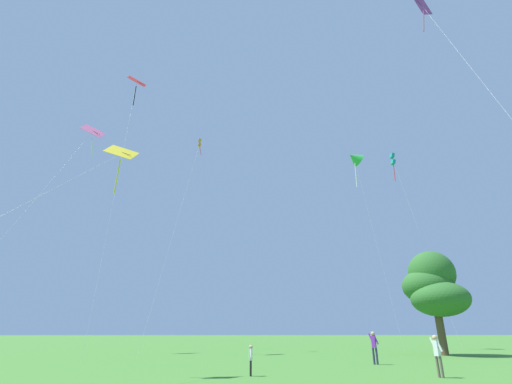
# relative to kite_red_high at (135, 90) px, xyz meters

# --- Properties ---
(kite_red_high) EXTENTS (3.25, 10.13, 26.71)m
(kite_red_high) POSITION_rel_kite_red_high_xyz_m (0.00, 0.00, 0.00)
(kite_red_high) COLOR red
(kite_red_high) RESTS_ON ground_plane
(kite_green_small) EXTENTS (2.48, 5.27, 22.69)m
(kite_green_small) POSITION_rel_kite_red_high_xyz_m (24.84, 8.03, -3.11)
(kite_green_small) COLOR green
(kite_green_small) RESTS_ON ground_plane
(kite_purple_streamer) EXTENTS (1.37, 10.30, 24.84)m
(kite_purple_streamer) POSITION_rel_kite_red_high_xyz_m (23.98, -12.31, -1.90)
(kite_purple_streamer) COLOR purple
(kite_purple_streamer) RESTS_ON ground_plane
(kite_teal_box) EXTENTS (2.05, 4.85, 22.97)m
(kite_teal_box) POSITION_rel_kite_red_high_xyz_m (30.27, 9.28, -2.72)
(kite_teal_box) COLOR teal
(kite_teal_box) RESTS_ON ground_plane
(kite_yellow_diamond) EXTENTS (3.47, 10.94, 10.29)m
(kite_yellow_diamond) POSITION_rel_kite_red_high_xyz_m (4.91, -15.65, -15.52)
(kite_yellow_diamond) COLOR yellow
(kite_yellow_diamond) RESTS_ON ground_plane
(kite_pink_low) EXTENTS (3.35, 12.81, 21.81)m
(kite_pink_low) POSITION_rel_kite_red_high_xyz_m (-4.37, 1.73, -4.64)
(kite_pink_low) COLOR pink
(kite_pink_low) RESTS_ON ground_plane
(kite_orange_box) EXTENTS (2.55, 8.55, 21.56)m
(kite_orange_box) POSITION_rel_kite_red_high_xyz_m (6.28, 4.11, -4.16)
(kite_orange_box) COLOR orange
(kite_orange_box) RESTS_ON ground_plane
(person_in_blue_jacket) EXTENTS (0.29, 0.47, 1.52)m
(person_in_blue_jacket) POSITION_rel_kite_red_high_xyz_m (18.53, -16.24, -23.76)
(person_in_blue_jacket) COLOR #665B4C
(person_in_blue_jacket) RESTS_ON ground_plane
(person_child_small) EXTENTS (0.15, 0.36, 1.13)m
(person_child_small) POSITION_rel_kite_red_high_xyz_m (11.31, -15.33, -23.99)
(person_child_small) COLOR black
(person_child_small) RESTS_ON ground_plane
(person_in_red_shirt) EXTENTS (0.47, 0.38, 1.65)m
(person_in_red_shirt) POSITION_rel_kite_red_high_xyz_m (18.20, -10.27, -23.68)
(person_in_red_shirt) COLOR #2D3351
(person_in_red_shirt) RESTS_ON ground_plane
(tree_left_oak) EXTENTS (4.47, 4.84, 7.79)m
(tree_left_oak) POSITION_rel_kite_red_high_xyz_m (26.20, -2.67, -19.72)
(tree_left_oak) COLOR brown
(tree_left_oak) RESTS_ON ground_plane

